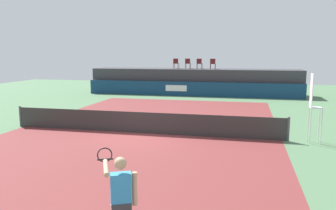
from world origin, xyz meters
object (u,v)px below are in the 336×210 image
(umpire_chair, at_px, (313,103))
(spectator_chair_right, at_px, (213,63))
(spectator_chair_left, at_px, (188,63))
(spectator_chair_center, at_px, (199,63))
(tennis_ball, at_px, (177,118))
(net_post_near, at_px, (20,116))
(tennis_player, at_px, (121,201))
(net_post_far, at_px, (288,129))
(spectator_chair_far_left, at_px, (176,63))

(umpire_chair, bearing_deg, spectator_chair_right, 109.95)
(spectator_chair_left, relative_size, spectator_chair_center, 1.00)
(umpire_chair, height_order, tennis_ball, umpire_chair)
(spectator_chair_left, xyz_separation_m, umpire_chair, (7.67, -15.32, -1.11))
(spectator_chair_right, xyz_separation_m, net_post_near, (-7.82, -15.03, -2.19))
(tennis_player, bearing_deg, spectator_chair_center, 94.64)
(spectator_chair_center, relative_size, net_post_near, 0.89)
(spectator_chair_right, bearing_deg, tennis_ball, -93.90)
(spectator_chair_center, xyz_separation_m, net_post_near, (-6.66, -15.08, -2.19))
(spectator_chair_left, relative_size, tennis_player, 0.50)
(umpire_chair, bearing_deg, spectator_chair_left, 116.60)
(spectator_chair_left, height_order, tennis_player, spectator_chair_left)
(net_post_far, height_order, tennis_player, tennis_player)
(umpire_chair, bearing_deg, net_post_near, 179.99)
(spectator_chair_far_left, bearing_deg, spectator_chair_right, -3.82)
(spectator_chair_center, xyz_separation_m, umpire_chair, (6.62, -15.08, -1.11))
(spectator_chair_left, relative_size, umpire_chair, 0.32)
(spectator_chair_center, distance_m, tennis_player, 24.05)
(spectator_chair_far_left, xyz_separation_m, spectator_chair_left, (1.04, 0.06, 0.00))
(spectator_chair_right, height_order, umpire_chair, spectator_chair_right)
(spectator_chair_left, height_order, spectator_chair_right, same)
(spectator_chair_left, height_order, tennis_ball, spectator_chair_left)
(spectator_chair_left, distance_m, net_post_near, 16.45)
(spectator_chair_center, relative_size, net_post_far, 0.89)
(spectator_chair_far_left, xyz_separation_m, spectator_chair_right, (3.26, -0.22, 0.00))
(spectator_chair_right, bearing_deg, net_post_near, -117.47)
(spectator_chair_far_left, height_order, net_post_far, spectator_chair_far_left)
(umpire_chair, relative_size, tennis_player, 1.56)
(spectator_chair_left, relative_size, tennis_ball, 13.06)
(spectator_chair_left, distance_m, umpire_chair, 17.16)
(umpire_chair, bearing_deg, spectator_chair_center, 113.68)
(tennis_ball, bearing_deg, net_post_near, -152.74)
(spectator_chair_far_left, height_order, spectator_chair_right, same)
(spectator_chair_far_left, height_order, tennis_player, spectator_chair_far_left)
(spectator_chair_left, xyz_separation_m, spectator_chair_right, (2.21, -0.28, 0.00))
(tennis_player, height_order, tennis_ball, tennis_player)
(spectator_chair_left, bearing_deg, umpire_chair, -63.40)
(spectator_chair_center, height_order, net_post_far, spectator_chair_center)
(net_post_far, xyz_separation_m, tennis_ball, (-5.36, 3.63, -0.46))
(spectator_chair_center, bearing_deg, net_post_near, -113.82)
(spectator_chair_left, height_order, net_post_near, spectator_chair_left)
(umpire_chair, relative_size, net_post_near, 2.76)
(spectator_chair_right, bearing_deg, umpire_chair, -70.05)
(spectator_chair_far_left, relative_size, tennis_player, 0.50)
(spectator_chair_right, height_order, tennis_ball, spectator_chair_right)
(net_post_far, bearing_deg, tennis_ball, 145.91)
(spectator_chair_center, relative_size, tennis_ball, 13.06)
(spectator_chair_right, relative_size, tennis_player, 0.50)
(umpire_chair, height_order, net_post_far, umpire_chair)
(spectator_chair_center, distance_m, net_post_far, 16.28)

